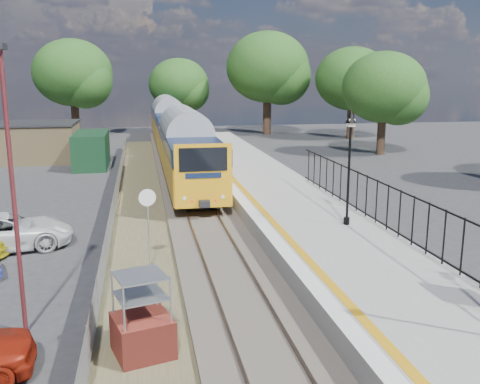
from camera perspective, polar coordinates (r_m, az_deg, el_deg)
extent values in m
plane|color=#2D2D30|center=(15.62, 0.86, -13.55)|extent=(120.00, 120.00, 0.00)
cube|color=#473F38|center=(24.86, -3.72, -3.39)|extent=(3.40, 80.00, 0.20)
cube|color=#4C472D|center=(22.81, -10.38, -5.21)|extent=(2.60, 70.00, 0.06)
cube|color=brown|center=(24.76, -5.38, -3.20)|extent=(0.07, 80.00, 0.14)
cube|color=brown|center=(24.92, -2.08, -3.04)|extent=(0.07, 80.00, 0.14)
cube|color=gray|center=(23.74, 6.99, -3.33)|extent=(5.00, 70.00, 0.90)
cube|color=silver|center=(23.06, 1.67, -2.55)|extent=(0.50, 70.00, 0.01)
cube|color=orange|center=(23.17, 2.88, -2.49)|extent=(0.30, 70.00, 0.01)
cylinder|color=black|center=(22.14, 11.31, -3.03)|extent=(0.24, 0.24, 0.30)
cylinder|color=black|center=(21.73, 11.51, 1.68)|extent=(0.10, 0.10, 3.70)
cube|color=black|center=(21.47, 11.73, 6.80)|extent=(0.08, 0.08, 0.30)
cube|color=beige|center=(21.45, 11.75, 7.25)|extent=(0.26, 0.26, 0.30)
cone|color=black|center=(21.43, 11.78, 7.87)|extent=(0.44, 0.44, 0.50)
cube|color=black|center=(19.23, 18.83, -0.86)|extent=(0.05, 26.00, 0.05)
cube|color=#A1895B|center=(46.99, -21.89, 4.92)|extent=(8.00, 6.00, 3.00)
cube|color=black|center=(46.84, -22.04, 6.80)|extent=(8.20, 6.20, 0.15)
cube|color=#12331B|center=(42.30, -15.56, 4.36)|extent=(2.40, 6.00, 2.60)
cylinder|color=#332319|center=(64.37, -17.13, 7.40)|extent=(0.88, 0.88, 3.85)
ellipsoid|color=#1D4617|center=(64.18, -17.43, 12.05)|extent=(8.80, 8.80, 7.48)
cylinder|color=#332319|center=(66.16, -6.46, 7.68)|extent=(0.72, 0.72, 3.15)
ellipsoid|color=#1D4617|center=(65.96, -6.55, 11.38)|extent=(7.20, 7.20, 6.12)
cylinder|color=#332319|center=(63.70, 2.90, 8.04)|extent=(0.96, 0.96, 4.20)
ellipsoid|color=#1D4617|center=(63.54, 2.96, 13.17)|extent=(9.60, 9.60, 8.16)
cylinder|color=#332319|center=(60.47, 11.69, 7.24)|extent=(0.80, 0.80, 3.50)
ellipsoid|color=#1D4617|center=(60.26, 11.89, 11.74)|extent=(8.00, 8.00, 6.80)
cylinder|color=#332319|center=(48.75, 14.81, 5.72)|extent=(0.72, 0.72, 3.15)
ellipsoid|color=#1D4617|center=(48.48, 15.09, 10.74)|extent=(7.20, 7.20, 6.12)
cube|color=orange|center=(34.93, -5.88, 3.80)|extent=(2.80, 20.00, 1.90)
cube|color=#101D3D|center=(34.77, -5.93, 5.92)|extent=(2.82, 20.00, 0.90)
cube|color=black|center=(34.77, -5.93, 5.92)|extent=(2.82, 18.00, 0.70)
cube|color=black|center=(35.12, -5.84, 1.90)|extent=(2.00, 18.00, 0.45)
cube|color=orange|center=(55.35, -7.70, 6.87)|extent=(2.80, 20.00, 1.90)
cube|color=#101D3D|center=(55.24, -7.74, 8.22)|extent=(2.82, 20.00, 0.90)
cube|color=black|center=(55.24, -7.74, 8.22)|extent=(2.82, 18.00, 0.70)
cube|color=black|center=(55.47, -7.67, 5.66)|extent=(2.00, 18.00, 0.45)
cube|color=black|center=(24.68, -3.95, 3.48)|extent=(2.24, 0.04, 1.10)
cube|color=maroon|center=(13.86, -10.33, -14.92)|extent=(1.65, 1.65, 1.03)
cylinder|color=#999EA3|center=(19.08, -9.72, -4.51)|extent=(0.06, 0.06, 2.70)
cylinder|color=silver|center=(18.69, -9.87, -0.59)|extent=(0.60, 0.14, 0.60)
cylinder|color=#551C1F|center=(14.88, -22.99, -0.66)|extent=(0.12, 0.12, 7.45)
cube|color=black|center=(14.57, -24.26, 13.98)|extent=(0.25, 0.50, 0.15)
imported|color=white|center=(23.30, -23.84, -3.90)|extent=(5.62, 3.37, 1.46)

